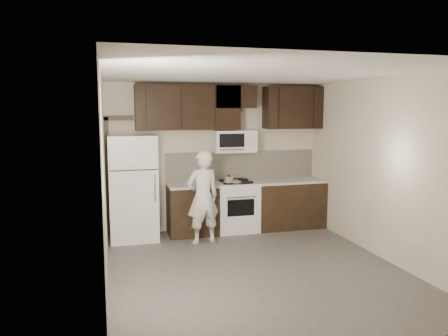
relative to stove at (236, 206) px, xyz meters
name	(u,v)px	position (x,y,z in m)	size (l,w,h in m)	color
floor	(255,268)	(-0.30, -1.94, -0.46)	(4.50, 4.50, 0.00)	#504D4B
back_wall	(216,157)	(-0.30, 0.31, 0.89)	(4.00, 4.00, 0.00)	#BBB39F
ceiling	(256,73)	(-0.30, -1.94, 2.24)	(4.50, 4.50, 0.00)	white
counter_run	(252,206)	(0.30, 0.00, 0.00)	(2.95, 0.64, 0.91)	black
stove	(236,206)	(0.00, 0.00, 0.00)	(0.76, 0.66, 0.94)	white
backsplash	(242,165)	(0.20, 0.30, 0.72)	(2.90, 0.02, 0.54)	silver
upper_cabinets	(229,106)	(-0.09, 0.14, 1.82)	(3.48, 0.35, 0.78)	black
microwave	(234,141)	(0.00, 0.12, 1.19)	(0.76, 0.42, 0.40)	white
refrigerator	(133,188)	(-1.85, -0.05, 0.44)	(0.80, 0.76, 1.80)	white
door_trim	(110,166)	(-2.22, 0.27, 0.79)	(0.50, 0.08, 2.12)	black
saucepan	(229,180)	(-0.18, -0.15, 0.52)	(0.31, 0.18, 0.17)	silver
baking_tray	(234,183)	(-0.07, -0.10, 0.46)	(0.38, 0.29, 0.02)	black
pizza	(234,182)	(-0.07, -0.10, 0.48)	(0.26, 0.26, 0.02)	beige
person	(203,197)	(-0.74, -0.57, 0.32)	(0.57, 0.37, 1.56)	white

